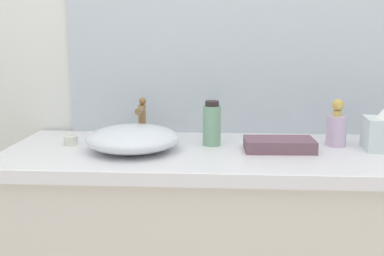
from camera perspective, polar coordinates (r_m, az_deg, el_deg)
name	(u,v)px	position (r m, az deg, el deg)	size (l,w,h in m)	color
bathroom_wall_rear	(220,25)	(1.84, 3.51, 12.87)	(6.00, 0.06, 2.60)	silver
sink_basin	(133,138)	(1.56, -7.52, -1.31)	(0.32, 0.32, 0.08)	silver
faucet	(141,116)	(1.73, -6.43, 1.54)	(0.03, 0.11, 0.15)	brown
soap_dispenser	(336,127)	(1.69, 17.79, 0.12)	(0.07, 0.07, 0.17)	#C8ADCF
lotion_bottle	(212,124)	(1.62, 2.49, 0.50)	(0.06, 0.06, 0.16)	#73A381
tissue_box	(383,132)	(1.69, 23.07, -0.43)	(0.13, 0.13, 0.15)	silver
candle_jar	(71,141)	(1.68, -15.13, -1.55)	(0.05, 0.05, 0.03)	silver
folded_hand_towel	(279,145)	(1.58, 10.95, -2.09)	(0.24, 0.13, 0.04)	#6E4C5B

